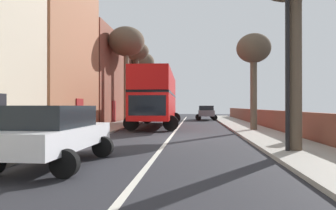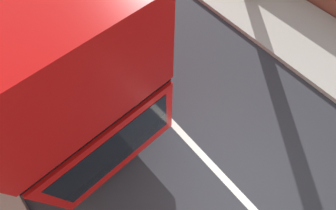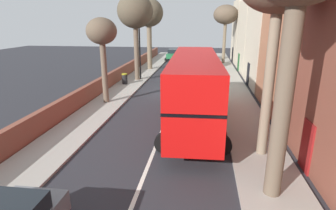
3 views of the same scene
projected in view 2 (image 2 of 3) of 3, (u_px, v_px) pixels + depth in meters
ground_plane at (236, 191)px, 5.31m from camera, size 84.00×84.00×0.00m
road_centre_line at (236, 191)px, 5.30m from camera, size 0.16×54.00×0.01m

